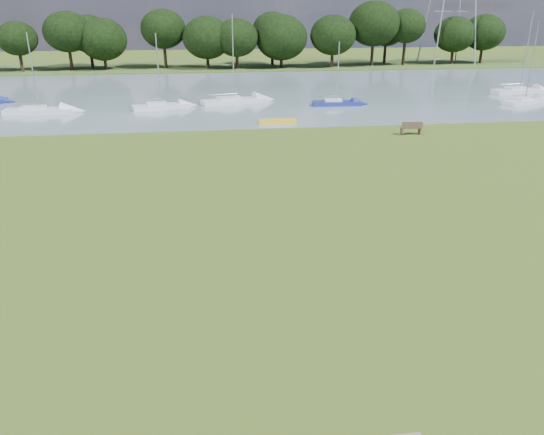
{
  "coord_description": "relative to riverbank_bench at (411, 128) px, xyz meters",
  "views": [
    {
      "loc": [
        -2.76,
        -21.73,
        9.62
      ],
      "look_at": [
        -0.09,
        -2.0,
        1.65
      ],
      "focal_mm": 35.0,
      "sensor_mm": 36.0,
      "label": 1
    }
  ],
  "objects": [
    {
      "name": "far_bank",
      "position": [
        -13.92,
        53.68,
        -0.53
      ],
      "size": [
        220.0,
        20.0,
        0.4
      ],
      "primitive_type": "cube",
      "color": "#4C6626",
      "rests_on": "ground"
    },
    {
      "name": "sailboat_7",
      "position": [
        -13.14,
        16.13,
        -0.05
      ],
      "size": [
        7.19,
        3.72,
        8.89
      ],
      "rotation": [
        0.0,
        0.0,
        0.27
      ],
      "color": "silver",
      "rests_on": "river"
    },
    {
      "name": "riverbank_bench",
      "position": [
        0.0,
        0.0,
        0.0
      ],
      "size": [
        1.74,
        0.59,
        1.06
      ],
      "rotation": [
        0.0,
        0.0,
        -0.05
      ],
      "color": "brown",
      "rests_on": "ground"
    },
    {
      "name": "river",
      "position": [
        -13.92,
        23.68,
        -0.53
      ],
      "size": [
        220.0,
        40.0,
        0.1
      ],
      "primitive_type": "cube",
      "color": "slate",
      "rests_on": "ground"
    },
    {
      "name": "kayak",
      "position": [
        -9.99,
        5.68,
        -0.32
      ],
      "size": [
        3.28,
        0.77,
        0.33
      ],
      "primitive_type": "cube",
      "rotation": [
        0.0,
        0.0,
        -0.0
      ],
      "color": "yellow",
      "rests_on": "river"
    },
    {
      "name": "sailboat_5",
      "position": [
        -32.03,
        13.32,
        -0.08
      ],
      "size": [
        6.37,
        1.87,
        7.34
      ],
      "rotation": [
        0.0,
        0.0,
        -0.02
      ],
      "color": "silver",
      "rests_on": "river"
    },
    {
      "name": "sailboat_0",
      "position": [
        20.44,
        18.44,
        0.0
      ],
      "size": [
        6.64,
        2.37,
        9.04
      ],
      "rotation": [
        0.0,
        0.0,
        0.09
      ],
      "color": "silver",
      "rests_on": "river"
    },
    {
      "name": "sailboat_4",
      "position": [
        -2.74,
        13.55,
        -0.07
      ],
      "size": [
        5.03,
        1.64,
        6.28
      ],
      "rotation": [
        0.0,
        0.0,
        -0.05
      ],
      "color": "navy",
      "rests_on": "river"
    },
    {
      "name": "sailboat_8",
      "position": [
        -20.57,
        13.96,
        -0.06
      ],
      "size": [
        5.76,
        2.87,
        7.17
      ],
      "rotation": [
        0.0,
        0.0,
        0.25
      ],
      "color": "silver",
      "rests_on": "river"
    },
    {
      "name": "sailboat_1",
      "position": [
        17.26,
        12.15,
        -0.08
      ],
      "size": [
        5.81,
        3.65,
        8.14
      ],
      "rotation": [
        0.0,
        0.0,
        0.4
      ],
      "color": "silver",
      "rests_on": "river"
    },
    {
      "name": "tree_line",
      "position": [
        -23.33,
        49.68,
        5.33
      ],
      "size": [
        123.76,
        8.12,
        9.82
      ],
      "color": "black",
      "rests_on": "far_bank"
    },
    {
      "name": "ground",
      "position": [
        -13.92,
        -18.32,
        -0.53
      ],
      "size": [
        220.0,
        220.0,
        0.0
      ],
      "primitive_type": "plane",
      "color": "#636622"
    }
  ]
}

